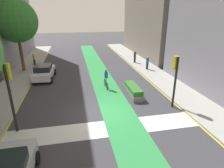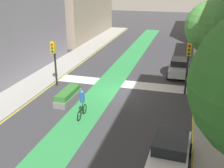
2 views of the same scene
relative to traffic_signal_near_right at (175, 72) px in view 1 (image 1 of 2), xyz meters
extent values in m
plane|color=#38383D|center=(-5.56, -0.02, -2.74)|extent=(120.00, 120.00, 0.00)
cube|color=#2D8C47|center=(-4.29, -0.02, -2.73)|extent=(2.40, 60.00, 0.01)
cube|color=silver|center=(-5.56, -2.02, -2.73)|extent=(12.00, 1.80, 0.01)
cube|color=yellow|center=(-11.56, -0.02, -2.73)|extent=(0.16, 60.00, 0.01)
cube|color=#9E9E99|center=(1.94, -0.02, -2.66)|extent=(3.00, 60.00, 0.15)
cube|color=yellow|center=(0.44, -0.02, -2.73)|extent=(0.16, 60.00, 0.01)
cylinder|color=black|center=(0.00, -0.12, -0.79)|extent=(0.16, 0.16, 3.88)
cube|color=gold|center=(0.00, 0.08, 0.67)|extent=(0.35, 0.28, 0.95)
sphere|color=red|center=(0.00, 0.22, 0.97)|extent=(0.20, 0.20, 0.20)
sphere|color=#4C380C|center=(0.00, 0.22, 0.67)|extent=(0.20, 0.20, 0.20)
sphere|color=#0C3814|center=(0.00, 0.22, 0.37)|extent=(0.20, 0.20, 0.20)
cylinder|color=black|center=(-10.84, -1.17, -0.64)|extent=(0.16, 0.16, 4.19)
cube|color=gold|center=(-10.84, -0.97, 0.98)|extent=(0.35, 0.28, 0.95)
sphere|color=red|center=(-10.84, -0.83, 1.28)|extent=(0.20, 0.20, 0.20)
sphere|color=#4C380C|center=(-10.84, -0.83, 0.98)|extent=(0.20, 0.20, 0.20)
sphere|color=#0C3814|center=(-10.84, -0.83, 0.68)|extent=(0.20, 0.20, 0.20)
cylinder|color=black|center=(-9.22, -4.24, -2.42)|extent=(0.22, 0.64, 0.64)
cube|color=silver|center=(-10.39, 8.69, -2.07)|extent=(1.98, 4.27, 0.70)
cube|color=black|center=(-10.40, 8.49, -1.44)|extent=(1.68, 2.07, 0.55)
cylinder|color=black|center=(-11.22, 10.20, -2.42)|extent=(0.25, 0.65, 0.64)
cylinder|color=black|center=(-9.43, 10.12, -2.42)|extent=(0.25, 0.65, 0.64)
cylinder|color=black|center=(-11.35, 7.26, -2.42)|extent=(0.25, 0.65, 0.64)
cylinder|color=black|center=(-9.55, 7.18, -2.42)|extent=(0.25, 0.65, 0.64)
torus|color=black|center=(-4.31, 5.32, -2.40)|extent=(0.07, 0.68, 0.68)
torus|color=black|center=(-4.29, 4.27, -2.40)|extent=(0.07, 0.68, 0.68)
cylinder|color=black|center=(-4.30, 4.79, -2.22)|extent=(0.08, 0.95, 0.06)
cylinder|color=black|center=(-4.30, 4.64, -1.95)|extent=(0.05, 0.05, 0.50)
cylinder|color=#2659B2|center=(-4.30, 4.64, -1.42)|extent=(0.32, 0.32, 0.55)
sphere|color=#8C6647|center=(-4.30, 4.64, -1.04)|extent=(0.22, 0.22, 0.22)
sphere|color=#268CCC|center=(-4.30, 4.64, -1.00)|extent=(0.23, 0.23, 0.23)
cylinder|color=#262638|center=(1.28, 13.13, -2.20)|extent=(0.28, 0.28, 0.77)
cylinder|color=#3F3F47|center=(1.28, 13.13, -1.47)|extent=(0.34, 0.34, 0.68)
sphere|color=beige|center=(1.28, 13.13, -1.02)|extent=(0.22, 0.22, 0.22)
cylinder|color=#262638|center=(-12.34, 14.49, -2.21)|extent=(0.28, 0.28, 0.76)
cylinder|color=gold|center=(-12.34, 14.49, -1.49)|extent=(0.34, 0.34, 0.68)
sphere|color=beige|center=(-12.34, 14.49, -1.04)|extent=(0.22, 0.22, 0.22)
cylinder|color=#262638|center=(1.73, 9.56, -2.21)|extent=(0.28, 0.28, 0.74)
cylinder|color=#2659B2|center=(1.73, 9.56, -1.51)|extent=(0.34, 0.34, 0.66)
sphere|color=beige|center=(1.73, 9.56, -1.08)|extent=(0.21, 0.21, 0.21)
cylinder|color=brown|center=(-13.19, 12.08, -0.56)|extent=(0.36, 0.36, 4.06)
sphere|color=#2D6B28|center=(-13.19, 12.08, 3.15)|extent=(4.78, 4.78, 4.78)
cube|color=slate|center=(-2.29, 2.61, -2.51)|extent=(0.95, 3.18, 0.45)
cube|color=#33722D|center=(-2.29, 2.61, -2.09)|extent=(0.86, 2.86, 0.40)
camera|label=1|loc=(-7.17, -12.01, 4.04)|focal=30.56mm
camera|label=2|loc=(-10.76, 20.30, 6.03)|focal=44.35mm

